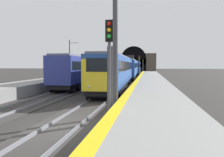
# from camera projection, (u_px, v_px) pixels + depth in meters

# --- Properties ---
(ground_plane) EXTENTS (320.00, 320.00, 0.00)m
(ground_plane) POSITION_uv_depth(u_px,v_px,m) (64.00, 128.00, 10.36)
(ground_plane) COLOR #302D2B
(platform_right) EXTENTS (112.00, 3.86, 1.04)m
(platform_right) POSITION_uv_depth(u_px,v_px,m) (156.00, 120.00, 9.66)
(platform_right) COLOR gray
(platform_right) RESTS_ON ground_plane
(platform_right_edge_strip) EXTENTS (112.00, 0.50, 0.01)m
(platform_right_edge_strip) POSITION_uv_depth(u_px,v_px,m) (117.00, 107.00, 9.90)
(platform_right_edge_strip) COLOR yellow
(platform_right_edge_strip) RESTS_ON platform_right
(track_main_line) EXTENTS (160.00, 3.03, 0.21)m
(track_main_line) POSITION_uv_depth(u_px,v_px,m) (64.00, 127.00, 10.35)
(track_main_line) COLOR #383533
(track_main_line) RESTS_ON ground_plane
(train_main_approaching) EXTENTS (58.98, 3.24, 4.85)m
(train_main_approaching) POSITION_uv_depth(u_px,v_px,m) (129.00, 68.00, 45.62)
(train_main_approaching) COLOR #264C99
(train_main_approaching) RESTS_ON ground_plane
(train_adjacent_platform) EXTENTS (37.84, 2.83, 4.02)m
(train_adjacent_platform) POSITION_uv_depth(u_px,v_px,m) (99.00, 68.00, 39.96)
(train_adjacent_platform) COLOR navy
(train_adjacent_platform) RESTS_ON ground_plane
(railway_signal_near) EXTENTS (0.39, 0.38, 5.10)m
(railway_signal_near) POSITION_uv_depth(u_px,v_px,m) (109.00, 61.00, 11.04)
(railway_signal_near) COLOR #4C4C54
(railway_signal_near) RESTS_ON ground_plane
(railway_signal_mid) EXTENTS (0.39, 0.38, 4.82)m
(railway_signal_mid) POSITION_uv_depth(u_px,v_px,m) (139.00, 65.00, 46.58)
(railway_signal_mid) COLOR #38383D
(railway_signal_mid) RESTS_ON ground_plane
(railway_signal_far) EXTENTS (0.39, 0.38, 4.87)m
(railway_signal_far) POSITION_uv_depth(u_px,v_px,m) (143.00, 65.00, 79.39)
(railway_signal_far) COLOR #4C4C54
(railway_signal_far) RESTS_ON ground_plane
(overhead_signal_gantry) EXTENTS (0.70, 9.12, 7.72)m
(overhead_signal_gantry) POSITION_uv_depth(u_px,v_px,m) (39.00, 14.00, 12.78)
(overhead_signal_gantry) COLOR #3F3F47
(overhead_signal_gantry) RESTS_ON ground_plane
(tunnel_portal) EXTENTS (2.57, 18.96, 10.74)m
(tunnel_portal) POSITION_uv_depth(u_px,v_px,m) (134.00, 62.00, 96.05)
(tunnel_portal) COLOR #51473D
(tunnel_portal) RESTS_ON ground_plane
(catenary_mast_near) EXTENTS (0.22, 1.93, 7.75)m
(catenary_mast_near) POSITION_uv_depth(u_px,v_px,m) (70.00, 59.00, 43.50)
(catenary_mast_near) COLOR #595B60
(catenary_mast_near) RESTS_ON ground_plane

